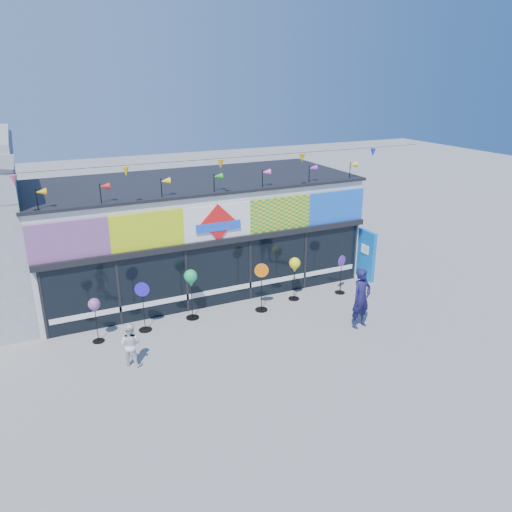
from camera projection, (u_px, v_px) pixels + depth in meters
ground at (261, 349)px, 15.10m from camera, size 80.00×80.00×0.00m
kite_shop at (195, 232)px, 19.45m from camera, size 16.00×5.70×5.31m
blue_sign at (366, 255)px, 19.97m from camera, size 0.18×1.01×2.02m
spinner_0 at (95, 307)px, 15.10m from camera, size 0.37×0.37×1.47m
spinner_1 at (143, 305)px, 15.88m from camera, size 0.45×0.43×1.68m
spinner_2 at (191, 280)px, 16.51m from camera, size 0.45×0.45×1.77m
spinner_3 at (261, 286)px, 17.25m from camera, size 0.48×0.45×1.75m
spinner_4 at (295, 266)px, 17.99m from camera, size 0.41×0.41×1.63m
spinner_5 at (341, 273)px, 18.69m from camera, size 0.41×0.38×1.51m
adult_man at (361, 298)px, 16.12m from camera, size 0.81×0.61×2.01m
child at (131, 344)px, 14.07m from camera, size 0.71×0.68×1.29m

